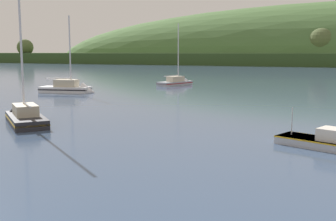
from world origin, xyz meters
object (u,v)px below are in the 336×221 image
at_px(fishing_boat_moored, 325,143).
at_px(sailboat_midwater_white, 178,84).
at_px(sailboat_far_left, 71,90).
at_px(sailboat_outer_reach, 25,119).

bearing_deg(fishing_boat_moored, sailboat_midwater_white, 143.17).
xyz_separation_m(sailboat_far_left, sailboat_outer_reach, (15.19, -23.60, -0.05)).
bearing_deg(sailboat_far_left, sailboat_outer_reach, -75.41).
height_order(sailboat_far_left, sailboat_outer_reach, sailboat_outer_reach).
bearing_deg(sailboat_outer_reach, fishing_boat_moored, -139.54).
relative_size(sailboat_midwater_white, sailboat_outer_reach, 0.88).
bearing_deg(sailboat_midwater_white, sailboat_far_left, 173.44).
distance_m(sailboat_outer_reach, fishing_boat_moored, 25.00).
xyz_separation_m(sailboat_outer_reach, fishing_boat_moored, (24.91, 2.14, 0.00)).
relative_size(sailboat_midwater_white, sailboat_far_left, 0.98).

